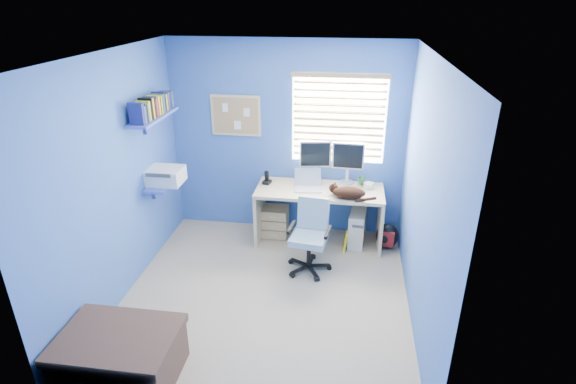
# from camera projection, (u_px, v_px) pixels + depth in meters

# --- Properties ---
(floor) EXTENTS (3.00, 3.20, 0.00)m
(floor) POSITION_uv_depth(u_px,v_px,m) (266.00, 296.00, 4.81)
(floor) COLOR tan
(floor) RESTS_ON ground
(ceiling) EXTENTS (3.00, 3.20, 0.00)m
(ceiling) POSITION_uv_depth(u_px,v_px,m) (260.00, 55.00, 3.79)
(ceiling) COLOR white
(ceiling) RESTS_ON wall_back
(wall_back) EXTENTS (3.00, 0.01, 2.50)m
(wall_back) POSITION_uv_depth(u_px,v_px,m) (287.00, 140.00, 5.74)
(wall_back) COLOR #3C6EB4
(wall_back) RESTS_ON ground
(wall_front) EXTENTS (3.00, 0.01, 2.50)m
(wall_front) POSITION_uv_depth(u_px,v_px,m) (215.00, 291.00, 2.85)
(wall_front) COLOR #3C6EB4
(wall_front) RESTS_ON ground
(wall_left) EXTENTS (0.01, 3.20, 2.50)m
(wall_left) POSITION_uv_depth(u_px,v_px,m) (116.00, 182.00, 4.49)
(wall_left) COLOR #3C6EB4
(wall_left) RESTS_ON ground
(wall_right) EXTENTS (0.01, 3.20, 2.50)m
(wall_right) POSITION_uv_depth(u_px,v_px,m) (424.00, 199.00, 4.11)
(wall_right) COLOR #3C6EB4
(wall_right) RESTS_ON ground
(desk) EXTENTS (1.58, 0.65, 0.74)m
(desk) POSITION_uv_depth(u_px,v_px,m) (319.00, 216.00, 5.73)
(desk) COLOR tan
(desk) RESTS_ON floor
(laptop) EXTENTS (0.36, 0.30, 0.22)m
(laptop) POSITION_uv_depth(u_px,v_px,m) (308.00, 181.00, 5.53)
(laptop) COLOR silver
(laptop) RESTS_ON desk
(monitor_left) EXTENTS (0.41, 0.18, 0.54)m
(monitor_left) POSITION_uv_depth(u_px,v_px,m) (315.00, 161.00, 5.72)
(monitor_left) COLOR silver
(monitor_left) RESTS_ON desk
(monitor_right) EXTENTS (0.41, 0.14, 0.54)m
(monitor_right) POSITION_uv_depth(u_px,v_px,m) (348.00, 163.00, 5.66)
(monitor_right) COLOR silver
(monitor_right) RESTS_ON desk
(phone) EXTENTS (0.11, 0.13, 0.17)m
(phone) POSITION_uv_depth(u_px,v_px,m) (267.00, 177.00, 5.71)
(phone) COLOR black
(phone) RESTS_ON desk
(mug) EXTENTS (0.10, 0.09, 0.10)m
(mug) POSITION_uv_depth(u_px,v_px,m) (362.00, 181.00, 5.69)
(mug) COLOR #337441
(mug) RESTS_ON desk
(cd_spindle) EXTENTS (0.13, 0.13, 0.07)m
(cd_spindle) POSITION_uv_depth(u_px,v_px,m) (369.00, 185.00, 5.60)
(cd_spindle) COLOR silver
(cd_spindle) RESTS_ON desk
(cat) EXTENTS (0.44, 0.35, 0.14)m
(cat) POSITION_uv_depth(u_px,v_px,m) (349.00, 193.00, 5.31)
(cat) COLOR black
(cat) RESTS_ON desk
(tower_pc) EXTENTS (0.23, 0.46, 0.45)m
(tower_pc) POSITION_uv_depth(u_px,v_px,m) (357.00, 227.00, 5.75)
(tower_pc) COLOR beige
(tower_pc) RESTS_ON floor
(drawer_boxes) EXTENTS (0.35, 0.28, 0.41)m
(drawer_boxes) POSITION_uv_depth(u_px,v_px,m) (275.00, 221.00, 5.95)
(drawer_boxes) COLOR tan
(drawer_boxes) RESTS_ON floor
(yellow_book) EXTENTS (0.03, 0.17, 0.24)m
(yellow_book) POSITION_uv_depth(u_px,v_px,m) (345.00, 242.00, 5.63)
(yellow_book) COLOR yellow
(yellow_book) RESTS_ON floor
(backpack) EXTENTS (0.33, 0.28, 0.33)m
(backpack) POSITION_uv_depth(u_px,v_px,m) (387.00, 236.00, 5.67)
(backpack) COLOR black
(backpack) RESTS_ON floor
(bed_corner) EXTENTS (0.92, 0.66, 0.44)m
(bed_corner) POSITION_uv_depth(u_px,v_px,m) (121.00, 356.00, 3.72)
(bed_corner) COLOR brown
(bed_corner) RESTS_ON floor
(office_chair) EXTENTS (0.55, 0.55, 0.84)m
(office_chair) POSITION_uv_depth(u_px,v_px,m) (310.00, 245.00, 5.18)
(office_chair) COLOR black
(office_chair) RESTS_ON floor
(window_blinds) EXTENTS (1.15, 0.05, 1.10)m
(window_blinds) POSITION_uv_depth(u_px,v_px,m) (339.00, 120.00, 5.51)
(window_blinds) COLOR white
(window_blinds) RESTS_ON ground
(corkboard) EXTENTS (0.64, 0.02, 0.52)m
(corkboard) POSITION_uv_depth(u_px,v_px,m) (236.00, 116.00, 5.69)
(corkboard) COLOR tan
(corkboard) RESTS_ON ground
(wall_shelves) EXTENTS (0.42, 0.90, 1.05)m
(wall_shelves) POSITION_uv_depth(u_px,v_px,m) (158.00, 142.00, 5.07)
(wall_shelves) COLOR #4156B5
(wall_shelves) RESTS_ON ground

